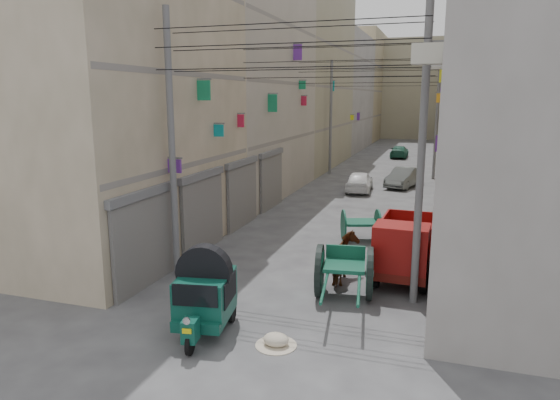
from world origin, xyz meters
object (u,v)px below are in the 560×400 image
at_px(auto_rickshaw, 205,293).
at_px(mini_truck, 404,252).
at_px(feed_sack, 276,340).
at_px(distant_car_grey, 404,177).
at_px(distant_car_green, 399,152).
at_px(second_cart, 361,224).
at_px(distant_car_white, 360,181).
at_px(tonga_cart, 344,271).
at_px(horse, 345,259).

distance_m(auto_rickshaw, mini_truck, 6.33).
height_order(feed_sack, distant_car_grey, distant_car_grey).
xyz_separation_m(distant_car_grey, distant_car_green, (-1.62, 15.70, -0.06)).
distance_m(second_cart, distant_car_grey, 12.65).
bearing_deg(distant_car_green, distant_car_grey, 95.73).
distance_m(second_cart, distant_car_white, 10.44).
height_order(tonga_cart, distant_car_green, tonga_cart).
xyz_separation_m(distant_car_white, distant_car_grey, (2.36, 2.33, -0.01)).
xyz_separation_m(mini_truck, second_cart, (-1.91, 3.97, -0.28)).
xyz_separation_m(feed_sack, distant_car_white, (-1.27, 19.23, 0.46)).
bearing_deg(second_cart, distant_car_white, 80.17).
relative_size(auto_rickshaw, second_cart, 1.36).
height_order(mini_truck, second_cart, mini_truck).
distance_m(horse, distant_car_green, 32.84).
height_order(tonga_cart, distant_car_grey, tonga_cart).
relative_size(mini_truck, distant_car_grey, 0.97).
height_order(feed_sack, horse, horse).
height_order(mini_truck, horse, mini_truck).
bearing_deg(distant_car_white, horse, 93.65).
bearing_deg(auto_rickshaw, tonga_cart, 37.75).
relative_size(auto_rickshaw, distant_car_green, 0.64).
xyz_separation_m(second_cart, distant_car_white, (-1.71, 10.30, -0.05)).
bearing_deg(distant_car_grey, feed_sack, -77.61).
height_order(auto_rickshaw, distant_car_white, auto_rickshaw).
xyz_separation_m(auto_rickshaw, horse, (2.51, 4.24, -0.24)).
distance_m(tonga_cart, horse, 1.28).
distance_m(tonga_cart, distant_car_green, 34.10).
distance_m(auto_rickshaw, feed_sack, 2.00).
relative_size(second_cart, distant_car_grey, 0.47).
bearing_deg(horse, mini_truck, -167.95).
distance_m(tonga_cart, distant_car_grey, 18.38).
distance_m(tonga_cart, second_cart, 5.76).
bearing_deg(distant_car_grey, distant_car_white, -120.07).
bearing_deg(mini_truck, auto_rickshaw, -129.29).
height_order(second_cart, distant_car_grey, second_cart).
xyz_separation_m(tonga_cart, horse, (-0.23, 1.26, -0.06)).
bearing_deg(horse, auto_rickshaw, 54.24).
height_order(tonga_cart, horse, tonga_cart).
relative_size(auto_rickshaw, distant_car_white, 0.66).
height_order(auto_rickshaw, second_cart, auto_rickshaw).
bearing_deg(feed_sack, distant_car_white, 93.78).
bearing_deg(tonga_cart, second_cart, 86.53).
xyz_separation_m(feed_sack, distant_car_green, (-0.52, 37.26, 0.39)).
bearing_deg(feed_sack, auto_rickshaw, 173.87).
relative_size(horse, distant_car_grey, 0.46).
height_order(second_cart, distant_car_white, second_cart).
xyz_separation_m(auto_rickshaw, second_cart, (2.27, 8.73, -0.29)).
distance_m(auto_rickshaw, distant_car_white, 19.04).
distance_m(feed_sack, distant_car_grey, 21.59).
bearing_deg(distant_car_white, distant_car_grey, -139.25).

